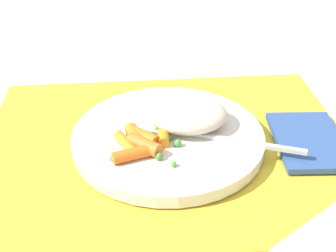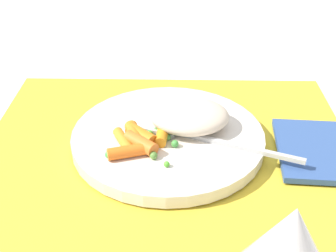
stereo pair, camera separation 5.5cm
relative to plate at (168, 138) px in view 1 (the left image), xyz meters
The scene contains 9 objects.
ground_plane 0.01m from the plate, ahead, with size 2.40×2.40×0.00m, color white.
placemat 0.01m from the plate, ahead, with size 0.49×0.38×0.01m, color gold.
plate is the anchor object (origin of this frame).
rice_mound 0.04m from the plate, 153.66° to the right, with size 0.10×0.08×0.03m, color beige.
carrot_portion 0.05m from the plate, 38.80° to the left, with size 0.08×0.08×0.02m.
pea_scatter 0.04m from the plate, 60.47° to the left, with size 0.09×0.10×0.01m.
fork 0.05m from the plate, 158.77° to the left, with size 0.20×0.09×0.01m.
wine_glass 0.31m from the plate, 106.72° to the left, with size 0.08×0.08×0.16m.
napkin 0.19m from the plate, behind, with size 0.09×0.13×0.01m, color #33518C.
Camera 1 is at (0.04, 0.49, 0.35)m, focal length 48.17 mm.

